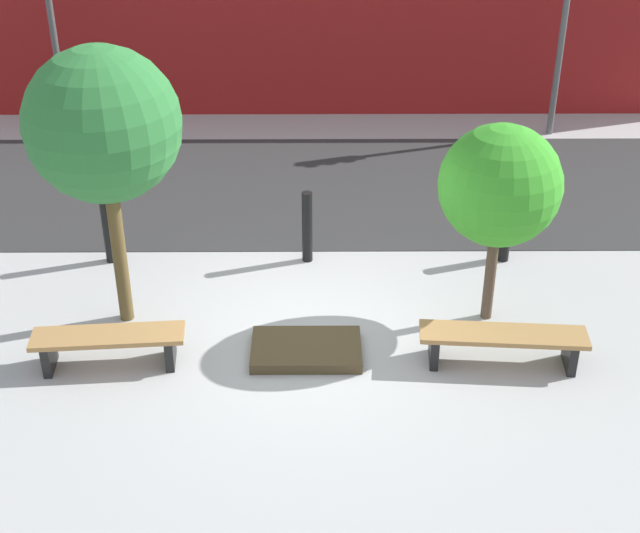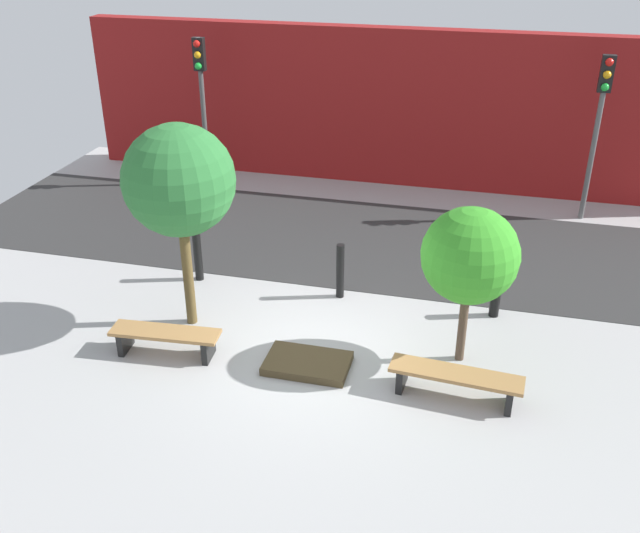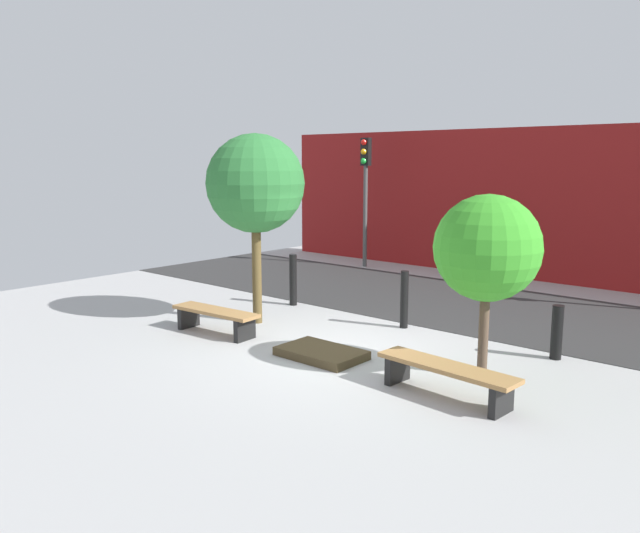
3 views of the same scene
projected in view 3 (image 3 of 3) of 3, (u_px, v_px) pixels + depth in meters
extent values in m
plane|color=#A8A8A8|center=(337.00, 352.00, 10.06)|extent=(18.00, 18.00, 0.00)
cube|color=#2F2F2F|center=(467.00, 304.00, 13.34)|extent=(18.00, 4.42, 0.01)
cube|color=maroon|center=(542.00, 204.00, 15.88)|extent=(16.20, 0.50, 3.89)
cube|color=black|center=(189.00, 317.00, 11.50)|extent=(0.13, 0.46, 0.38)
cube|color=black|center=(245.00, 330.00, 10.67)|extent=(0.13, 0.46, 0.38)
cube|color=#9E7242|center=(215.00, 311.00, 11.05)|extent=(1.80, 0.59, 0.06)
cube|color=black|center=(398.00, 369.00, 8.66)|extent=(0.13, 0.46, 0.38)
cube|color=black|center=(501.00, 400.00, 7.54)|extent=(0.13, 0.46, 0.38)
cube|color=#9E7242|center=(446.00, 367.00, 8.06)|extent=(1.98, 0.60, 0.06)
cube|color=#483B24|center=(321.00, 353.00, 9.76)|extent=(1.32, 0.84, 0.13)
cylinder|color=brown|center=(257.00, 267.00, 11.70)|extent=(0.18, 0.18, 2.13)
sphere|color=#2D7535|center=(255.00, 183.00, 11.44)|extent=(1.82, 1.82, 1.82)
cylinder|color=brown|center=(484.00, 328.00, 8.77)|extent=(0.14, 0.14, 1.45)
sphere|color=green|center=(487.00, 248.00, 8.58)|extent=(1.49, 1.49, 1.49)
cylinder|color=black|center=(293.00, 280.00, 13.23)|extent=(0.16, 0.16, 1.10)
cylinder|color=black|center=(404.00, 299.00, 11.42)|extent=(0.15, 0.15, 1.07)
cylinder|color=black|center=(557.00, 332.00, 9.63)|extent=(0.18, 0.18, 0.85)
cylinder|color=#4C4C4C|center=(365.00, 203.00, 17.89)|extent=(0.12, 0.12, 3.68)
cube|color=black|center=(366.00, 152.00, 17.64)|extent=(0.28, 0.16, 0.78)
sphere|color=red|center=(364.00, 142.00, 17.52)|extent=(0.17, 0.17, 0.17)
sphere|color=orange|center=(364.00, 152.00, 17.56)|extent=(0.17, 0.17, 0.17)
sphere|color=green|center=(364.00, 161.00, 17.61)|extent=(0.17, 0.17, 0.17)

